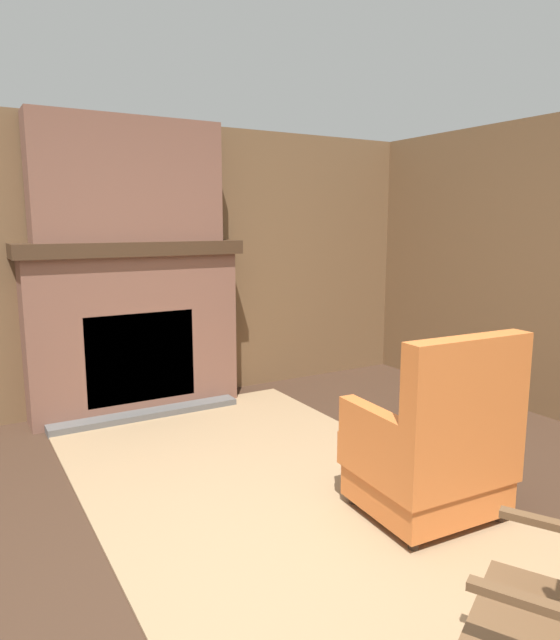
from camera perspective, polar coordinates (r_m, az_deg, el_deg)
ground_plane at (r=2.77m, az=3.12°, el=-24.19°), size 14.00×14.00×0.00m
wood_panel_wall_left at (r=4.90m, az=-15.21°, el=5.16°), size 0.06×6.16×2.36m
fireplace_hearth at (r=4.77m, az=-14.30°, el=-0.86°), size 0.54×1.77×1.39m
chimney_breast at (r=4.71m, az=-14.95°, el=13.35°), size 0.29×1.47×0.95m
area_rug at (r=3.32m, az=0.93°, el=-17.83°), size 3.88×2.01×0.01m
armchair at (r=3.14m, az=15.11°, el=-12.67°), size 0.67×0.75×1.01m
firewood_stack at (r=4.79m, az=14.67°, el=-8.13°), size 0.43×0.41×0.22m
oil_lamp_vase at (r=4.62m, az=-21.03°, el=8.26°), size 0.13×0.13×0.23m
storage_case at (r=4.85m, az=-10.53°, el=8.50°), size 0.15×0.24×0.12m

